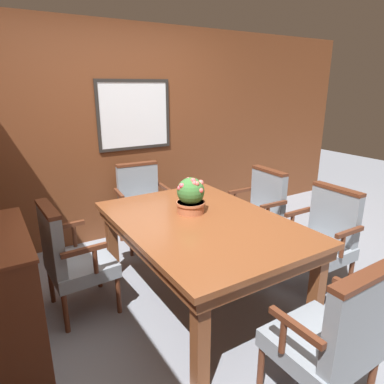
% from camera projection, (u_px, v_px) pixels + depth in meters
% --- Properties ---
extents(ground_plane, '(14.00, 14.00, 0.00)m').
position_uv_depth(ground_plane, '(200.00, 306.00, 2.89)').
color(ground_plane, gray).
extents(wall_back, '(7.20, 0.08, 2.45)m').
position_uv_depth(wall_back, '(118.00, 135.00, 3.96)').
color(wall_back, brown).
rests_on(wall_back, ground_plane).
extents(dining_table, '(1.24, 1.77, 0.73)m').
position_uv_depth(dining_table, '(202.00, 230.00, 2.82)').
color(dining_table, brown).
rests_on(dining_table, ground_plane).
extents(chair_left_far, '(0.50, 0.58, 0.93)m').
position_uv_depth(chair_left_far, '(71.00, 256.00, 2.69)').
color(chair_left_far, '#562B19').
rests_on(chair_left_far, ground_plane).
extents(chair_head_near, '(0.58, 0.49, 0.93)m').
position_uv_depth(chair_head_near, '(333.00, 336.00, 1.83)').
color(chair_head_near, '#562B19').
rests_on(chair_head_near, ground_plane).
extents(chair_head_far, '(0.60, 0.52, 0.93)m').
position_uv_depth(chair_head_far, '(142.00, 202.00, 3.93)').
color(chair_head_far, '#562B19').
rests_on(chair_head_far, ground_plane).
extents(chair_right_near, '(0.48, 0.57, 0.93)m').
position_uv_depth(chair_right_near, '(323.00, 236.00, 3.04)').
color(chair_right_near, '#562B19').
rests_on(chair_right_near, ground_plane).
extents(chair_right_far, '(0.50, 0.58, 0.93)m').
position_uv_depth(chair_right_far, '(258.00, 210.00, 3.68)').
color(chair_right_far, '#562B19').
rests_on(chair_right_far, ground_plane).
extents(potted_plant, '(0.25, 0.25, 0.32)m').
position_uv_depth(potted_plant, '(191.00, 196.00, 2.91)').
color(potted_plant, '#B2603D').
rests_on(potted_plant, dining_table).
extents(sideboard_cabinet, '(0.46, 0.95, 0.91)m').
position_uv_depth(sideboard_cabinet, '(0.00, 300.00, 2.21)').
color(sideboard_cabinet, brown).
rests_on(sideboard_cabinet, ground_plane).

